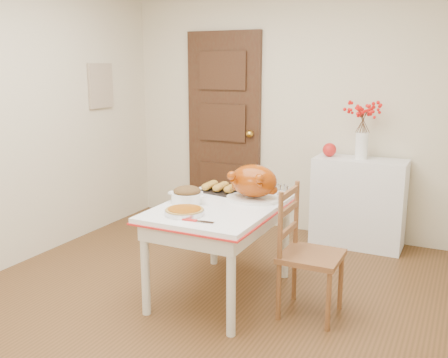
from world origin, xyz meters
The scene contains 18 objects.
floor centered at (0.00, 0.00, 0.00)m, with size 3.50×4.00×0.00m, color #483017.
wall_back centered at (0.00, 2.00, 1.25)m, with size 3.50×0.00×2.50m, color beige.
wall_left centered at (-1.75, 0.00, 1.25)m, with size 0.00×4.00×2.50m, color beige.
door_back centered at (-0.70, 1.97, 1.03)m, with size 0.85×0.06×2.06m, color #36180E.
photo_board centered at (-1.73, 1.20, 1.50)m, with size 0.03×0.35×0.45m, color beige.
sideboard centered at (0.82, 1.78, 0.42)m, with size 0.85×0.38×0.85m, color white.
kitchen_table centered at (0.13, 0.24, 0.36)m, with size 0.82×1.19×0.71m, color white, non-canonical shape.
chair_oak centered at (0.83, 0.23, 0.45)m, with size 0.40×0.40×0.91m, color brown, non-canonical shape.
berry_vase centered at (0.82, 1.78, 1.11)m, with size 0.27×0.27×0.51m, color white, non-canonical shape.
apple centered at (0.52, 1.78, 0.91)m, with size 0.13×0.13×0.13m, color red.
turkey_platter centered at (0.30, 0.46, 0.84)m, with size 0.42×0.34×0.27m, color #933007, non-canonical shape.
pumpkin_pie centered at (0.02, -0.10, 0.74)m, with size 0.27×0.27×0.06m, color #8A4205.
stuffing_dish centered at (-0.12, 0.17, 0.77)m, with size 0.30×0.24×0.12m, color brown, non-canonical shape.
rolls_tray centered at (-0.03, 0.56, 0.75)m, with size 0.28×0.22×0.08m, color #B37D24, non-canonical shape.
pie_server centered at (0.18, -0.21, 0.72)m, with size 0.23×0.06×0.01m, color silver, non-canonical shape.
carving_knife centered at (-0.05, 0.05, 0.72)m, with size 0.23×0.06×0.01m, color silver, non-canonical shape.
drinking_glass centered at (0.16, 0.68, 0.77)m, with size 0.06×0.06×0.11m, color white.
shaker_pair centered at (0.44, 0.70, 0.76)m, with size 0.09×0.04×0.09m, color white, non-canonical shape.
Camera 1 is at (1.72, -2.95, 1.71)m, focal length 40.49 mm.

